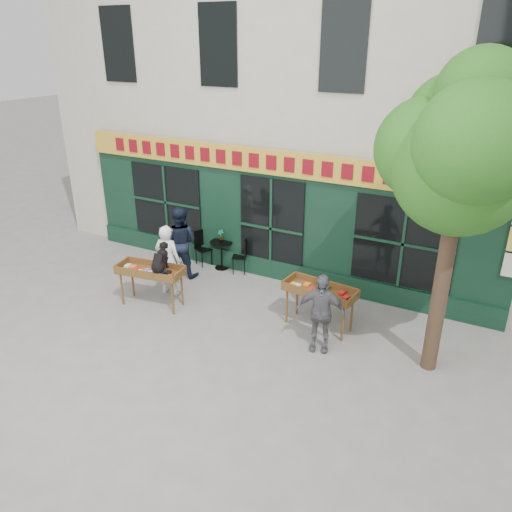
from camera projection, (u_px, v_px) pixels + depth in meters
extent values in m
plane|color=slate|center=(224.00, 318.00, 10.98)|extent=(80.00, 80.00, 0.00)
cube|color=beige|center=(332.00, 64.00, 13.81)|extent=(14.00, 7.00, 10.00)
cube|color=black|center=(273.00, 217.00, 12.29)|extent=(11.00, 0.16, 3.20)
cube|color=gold|center=(272.00, 162.00, 11.63)|extent=(11.00, 0.06, 0.60)
cube|color=maroon|center=(271.00, 163.00, 11.60)|extent=(9.60, 0.03, 0.34)
cube|color=black|center=(271.00, 268.00, 12.75)|extent=(11.00, 0.10, 0.50)
cube|color=black|center=(271.00, 228.00, 12.31)|extent=(1.70, 0.05, 2.50)
cube|color=black|center=(167.00, 202.00, 13.60)|extent=(2.20, 0.05, 2.00)
cube|color=black|center=(403.00, 244.00, 10.86)|extent=(2.20, 0.05, 2.00)
cylinder|color=#382619|center=(442.00, 281.00, 8.65)|extent=(0.28, 0.28, 3.60)
sphere|color=#285914|center=(461.00, 167.00, 7.85)|extent=(2.20, 2.20, 2.20)
sphere|color=#285914|center=(426.00, 149.00, 8.18)|extent=(1.70, 1.70, 1.70)
sphere|color=#285914|center=(476.00, 143.00, 7.07)|extent=(1.80, 1.80, 1.80)
sphere|color=#285914|center=(453.00, 122.00, 8.22)|extent=(1.60, 1.60, 1.60)
sphere|color=#285914|center=(482.00, 94.00, 7.44)|extent=(1.40, 1.40, 1.40)
cylinder|color=brown|center=(122.00, 289.00, 11.39)|extent=(0.05, 0.05, 0.80)
cylinder|color=brown|center=(173.00, 298.00, 10.99)|extent=(0.05, 0.05, 0.80)
cylinder|color=brown|center=(133.00, 281.00, 11.77)|extent=(0.05, 0.05, 0.80)
cylinder|color=brown|center=(182.00, 289.00, 11.37)|extent=(0.05, 0.05, 0.80)
cube|color=brown|center=(150.00, 273.00, 11.21)|extent=(1.57, 0.79, 0.05)
cube|color=brown|center=(143.00, 275.00, 10.93)|extent=(1.49, 0.26, 0.18)
cube|color=brown|center=(157.00, 264.00, 11.43)|extent=(1.49, 0.26, 0.18)
cube|color=brown|center=(150.00, 270.00, 11.19)|extent=(1.34, 0.58, 0.06)
imported|color=white|center=(168.00, 260.00, 11.72)|extent=(0.69, 0.50, 1.74)
cylinder|color=brown|center=(287.00, 306.00, 10.66)|extent=(0.05, 0.05, 0.80)
cylinder|color=brown|center=(343.00, 324.00, 10.00)|extent=(0.05, 0.05, 0.80)
cylinder|color=brown|center=(297.00, 298.00, 11.00)|extent=(0.05, 0.05, 0.80)
cylinder|color=brown|center=(352.00, 315.00, 10.34)|extent=(0.05, 0.05, 0.80)
cube|color=brown|center=(320.00, 293.00, 10.33)|extent=(1.55, 0.73, 0.05)
cube|color=brown|center=(313.00, 295.00, 10.08)|extent=(1.50, 0.19, 0.18)
cube|color=brown|center=(326.00, 284.00, 10.52)|extent=(1.50, 0.19, 0.18)
cube|color=brown|center=(320.00, 290.00, 10.31)|extent=(1.33, 0.53, 0.06)
imported|color=#55555A|center=(320.00, 313.00, 9.60)|extent=(1.02, 0.62, 1.63)
cylinder|color=black|center=(222.00, 267.00, 13.35)|extent=(0.36, 0.36, 0.03)
cylinder|color=black|center=(221.00, 255.00, 13.21)|extent=(0.04, 0.04, 0.72)
cylinder|color=black|center=(221.00, 242.00, 13.06)|extent=(0.60, 0.60, 0.03)
cube|color=black|center=(203.00, 249.00, 13.39)|extent=(0.47, 0.47, 0.03)
cube|color=black|center=(200.00, 239.00, 13.41)|extent=(0.17, 0.34, 0.50)
cylinder|color=black|center=(202.00, 260.00, 13.29)|extent=(0.02, 0.02, 0.44)
cylinder|color=black|center=(212.00, 257.00, 13.47)|extent=(0.02, 0.02, 0.44)
cylinder|color=black|center=(196.00, 257.00, 13.51)|extent=(0.02, 0.02, 0.44)
cylinder|color=black|center=(205.00, 254.00, 13.68)|extent=(0.02, 0.02, 0.44)
cube|color=black|center=(239.00, 257.00, 12.94)|extent=(0.47, 0.47, 0.03)
cube|color=black|center=(246.00, 248.00, 12.82)|extent=(0.16, 0.35, 0.50)
cylinder|color=black|center=(235.00, 262.00, 13.19)|extent=(0.02, 0.02, 0.44)
cylinder|color=black|center=(233.00, 267.00, 12.91)|extent=(0.02, 0.02, 0.44)
cylinder|color=black|center=(246.00, 263.00, 13.16)|extent=(0.02, 0.02, 0.44)
cylinder|color=black|center=(245.00, 267.00, 12.88)|extent=(0.02, 0.02, 0.44)
imported|color=gray|center=(221.00, 236.00, 12.98)|extent=(0.19, 0.14, 0.33)
imported|color=black|center=(180.00, 242.00, 12.62)|extent=(1.02, 0.87, 1.85)
cube|color=black|center=(167.00, 243.00, 13.96)|extent=(0.58, 0.25, 0.79)
cube|color=black|center=(167.00, 243.00, 13.94)|extent=(0.48, 0.22, 0.65)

